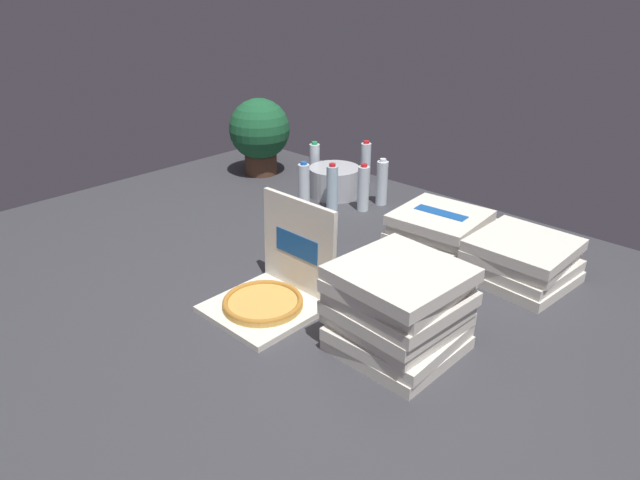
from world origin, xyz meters
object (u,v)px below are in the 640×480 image
at_px(pizza_stack_right_mid, 439,231).
at_px(potted_plant, 260,132).
at_px(water_bottle_2, 363,188).
at_px(water_bottle_3, 332,188).
at_px(pizza_stack_left_near, 398,308).
at_px(pizza_stack_center_near, 521,260).
at_px(water_bottle_1, 315,164).
at_px(water_bottle_5, 366,163).
at_px(open_pizza_box, 273,288).
at_px(water_bottle_0, 382,183).
at_px(water_bottle_4, 304,186).
at_px(ice_bucket, 334,181).

xyz_separation_m(pizza_stack_right_mid, potted_plant, (-1.36, 0.15, 0.17)).
distance_m(pizza_stack_right_mid, water_bottle_2, 0.54).
xyz_separation_m(water_bottle_2, water_bottle_3, (-0.12, -0.10, 0.00)).
bearing_deg(pizza_stack_right_mid, pizza_stack_left_near, -67.26).
bearing_deg(pizza_stack_center_near, potted_plant, 174.72).
xyz_separation_m(water_bottle_1, water_bottle_5, (0.20, 0.22, 0.00)).
bearing_deg(potted_plant, open_pizza_box, -39.43).
relative_size(water_bottle_5, potted_plant, 0.55).
bearing_deg(water_bottle_0, water_bottle_1, -178.69).
height_order(pizza_stack_left_near, water_bottle_1, pizza_stack_left_near).
relative_size(water_bottle_1, water_bottle_2, 1.00).
distance_m(pizza_stack_right_mid, water_bottle_5, 0.91).
distance_m(water_bottle_1, water_bottle_3, 0.41).
height_order(water_bottle_1, water_bottle_2, same).
xyz_separation_m(pizza_stack_center_near, water_bottle_2, (-0.91, 0.13, 0.03)).
xyz_separation_m(pizza_stack_left_near, water_bottle_4, (-1.07, 0.65, -0.03)).
bearing_deg(water_bottle_4, water_bottle_3, 32.47).
bearing_deg(potted_plant, pizza_stack_left_near, -27.66).
height_order(pizza_stack_center_near, potted_plant, potted_plant).
bearing_deg(water_bottle_3, pizza_stack_right_mid, -1.34).
height_order(water_bottle_0, water_bottle_4, same).
bearing_deg(water_bottle_5, water_bottle_1, -132.91).
relative_size(water_bottle_0, water_bottle_2, 1.00).
relative_size(open_pizza_box, pizza_stack_left_near, 0.96).
distance_m(open_pizza_box, pizza_stack_left_near, 0.50).
bearing_deg(water_bottle_0, ice_bucket, -164.85).
bearing_deg(water_bottle_1, water_bottle_3, -33.46).
bearing_deg(water_bottle_0, open_pizza_box, -72.63).
height_order(water_bottle_2, potted_plant, potted_plant).
height_order(water_bottle_5, potted_plant, potted_plant).
distance_m(open_pizza_box, water_bottle_3, 0.96).
distance_m(pizza_stack_center_near, potted_plant, 1.76).
distance_m(water_bottle_1, potted_plant, 0.40).
bearing_deg(water_bottle_5, pizza_stack_center_near, -21.68).
xyz_separation_m(pizza_stack_center_near, potted_plant, (-1.74, 0.16, 0.17)).
bearing_deg(water_bottle_4, water_bottle_5, 91.80).
height_order(ice_bucket, water_bottle_4, water_bottle_4).
xyz_separation_m(pizza_stack_center_near, water_bottle_5, (-1.17, 0.47, 0.03)).
height_order(open_pizza_box, water_bottle_5, open_pizza_box).
relative_size(pizza_stack_right_mid, potted_plant, 0.88).
bearing_deg(water_bottle_4, pizza_stack_left_near, -31.35).
xyz_separation_m(water_bottle_0, water_bottle_2, (-0.02, -0.13, 0.00)).
bearing_deg(pizza_stack_right_mid, potted_plant, 173.69).
bearing_deg(water_bottle_2, water_bottle_1, 165.22).
bearing_deg(pizza_stack_right_mid, open_pizza_box, -102.31).
relative_size(pizza_stack_right_mid, ice_bucket, 1.44).
bearing_deg(water_bottle_5, water_bottle_2, -52.35).
xyz_separation_m(pizza_stack_right_mid, water_bottle_0, (-0.51, 0.25, 0.03)).
xyz_separation_m(water_bottle_3, water_bottle_5, (-0.14, 0.44, 0.00)).
bearing_deg(water_bottle_2, pizza_stack_center_near, -8.07).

